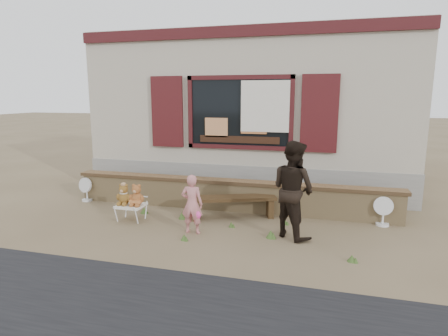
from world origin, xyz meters
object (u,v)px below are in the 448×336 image
(folding_chair, at_px, (131,206))
(teddy_bear_left, at_px, (124,194))
(teddy_bear_right, at_px, (137,194))
(bench, at_px, (233,202))
(child, at_px, (192,204))
(adult, at_px, (293,189))

(folding_chair, distance_m, teddy_bear_left, 0.28)
(teddy_bear_right, bearing_deg, bench, 20.22)
(folding_chair, xyz_separation_m, teddy_bear_left, (-0.14, -0.00, 0.24))
(teddy_bear_left, relative_size, child, 0.39)
(child, relative_size, adult, 0.64)
(folding_chair, bearing_deg, child, -14.26)
(adult, bearing_deg, bench, 9.19)
(bench, bearing_deg, teddy_bear_left, 177.60)
(folding_chair, bearing_deg, teddy_bear_right, -0.00)
(folding_chair, bearing_deg, teddy_bear_left, -180.00)
(bench, xyz_separation_m, teddy_bear_left, (-2.05, -0.68, 0.21))
(bench, bearing_deg, teddy_bear_right, -179.83)
(teddy_bear_right, bearing_deg, child, -15.76)
(teddy_bear_left, bearing_deg, folding_chair, 0.00)
(folding_chair, height_order, adult, adult)
(folding_chair, distance_m, child, 1.47)
(bench, bearing_deg, folding_chair, 178.80)
(bench, bearing_deg, adult, -50.18)
(bench, relative_size, teddy_bear_left, 4.14)
(bench, distance_m, child, 1.15)
(bench, height_order, teddy_bear_left, teddy_bear_left)
(bench, relative_size, teddy_bear_right, 4.02)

